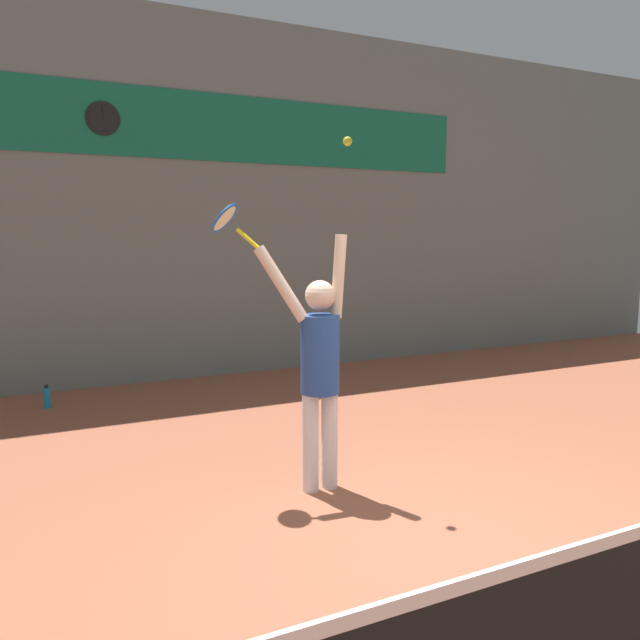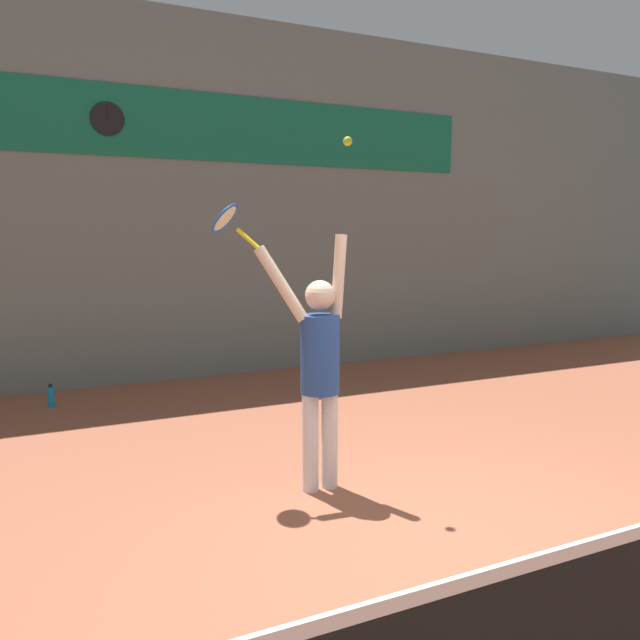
{
  "view_description": "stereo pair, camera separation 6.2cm",
  "coord_description": "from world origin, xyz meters",
  "px_view_note": "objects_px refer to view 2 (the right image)",
  "views": [
    {
      "loc": [
        -2.5,
        -2.88,
        2.01
      ],
      "look_at": [
        -0.42,
        1.4,
        1.36
      ],
      "focal_mm": 35.0,
      "sensor_mm": 36.0,
      "label": 1
    },
    {
      "loc": [
        -2.45,
        -2.9,
        2.01
      ],
      "look_at": [
        -0.42,
        1.4,
        1.36
      ],
      "focal_mm": 35.0,
      "sensor_mm": 36.0,
      "label": 2
    }
  ],
  "objects_px": {
    "tennis_player": "(319,362)",
    "water_bottle": "(51,396)",
    "tennis_ball": "(348,141)",
    "tennis_racket": "(227,220)",
    "scoreboard_clock": "(107,119)"
  },
  "relations": [
    {
      "from": "scoreboard_clock",
      "to": "tennis_ball",
      "type": "distance_m",
      "value": 4.53
    },
    {
      "from": "scoreboard_clock",
      "to": "tennis_ball",
      "type": "xyz_separation_m",
      "value": [
        1.21,
        -4.29,
        -0.77
      ]
    },
    {
      "from": "tennis_ball",
      "to": "tennis_racket",
      "type": "bearing_deg",
      "value": 155.08
    },
    {
      "from": "tennis_player",
      "to": "water_bottle",
      "type": "xyz_separation_m",
      "value": [
        -1.84,
        3.52,
        -0.91
      ]
    },
    {
      "from": "tennis_racket",
      "to": "water_bottle",
      "type": "bearing_deg",
      "value": 111.56
    },
    {
      "from": "scoreboard_clock",
      "to": "tennis_player",
      "type": "xyz_separation_m",
      "value": [
        0.98,
        -4.28,
        -2.45
      ]
    },
    {
      "from": "tennis_ball",
      "to": "water_bottle",
      "type": "distance_m",
      "value": 4.84
    },
    {
      "from": "tennis_player",
      "to": "water_bottle",
      "type": "distance_m",
      "value": 4.07
    },
    {
      "from": "tennis_racket",
      "to": "scoreboard_clock",
      "type": "bearing_deg",
      "value": 95.47
    },
    {
      "from": "water_bottle",
      "to": "tennis_player",
      "type": "bearing_deg",
      "value": -62.33
    },
    {
      "from": "tennis_ball",
      "to": "water_bottle",
      "type": "bearing_deg",
      "value": 120.48
    },
    {
      "from": "tennis_player",
      "to": "water_bottle",
      "type": "relative_size",
      "value": 7.31
    },
    {
      "from": "scoreboard_clock",
      "to": "water_bottle",
      "type": "relative_size",
      "value": 1.54
    },
    {
      "from": "scoreboard_clock",
      "to": "tennis_ball",
      "type": "relative_size",
      "value": 6.02
    },
    {
      "from": "tennis_ball",
      "to": "scoreboard_clock",
      "type": "bearing_deg",
      "value": 105.75
    }
  ]
}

